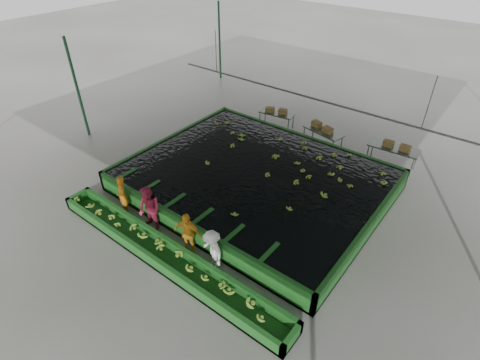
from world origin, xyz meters
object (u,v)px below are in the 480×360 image
Objects in this scene: box_stack_right at (396,148)px; box_stack_mid at (322,129)px; packing_table_mid at (322,139)px; box_stack_left at (276,113)px; flotation_tank at (255,180)px; worker_c at (187,233)px; worker_d at (212,250)px; packing_table_right at (391,157)px; worker_b at (150,209)px; packing_table_left at (276,120)px; worker_a at (122,195)px; sorting_trough at (164,255)px.

box_stack_mid is at bearing -175.84° from box_stack_right.
box_stack_left is (-2.99, 0.38, 0.39)m from packing_table_mid.
worker_c is at bearing -85.32° from flotation_tank.
worker_d reaches higher than packing_table_right.
worker_b reaches higher than box_stack_right.
packing_table_left is 1.58× the size of box_stack_right.
box_stack_left is at bearing 179.81° from packing_table_right.
worker_d is at bearing -67.92° from box_stack_left.
worker_a is at bearing 179.62° from worker_b.
flotation_tank is 5.79m from packing_table_left.
box_stack_left is at bearing 173.71° from box_stack_mid.
box_stack_right is at bearing -0.77° from packing_table_left.
packing_table_right reaches higher than sorting_trough.
worker_d is at bearing -83.74° from box_stack_mid.
flotation_tank is at bearing 127.17° from worker_d.
worker_d reaches higher than sorting_trough.
packing_table_right is at bearing 60.24° from worker_b.
worker_b reaches higher than flotation_tank.
sorting_trough is 5.02× the size of packing_table_mid.
worker_b reaches higher than box_stack_left.
sorting_trough is 8.71× the size of box_stack_left.
worker_a is 1.57m from worker_b.
packing_table_left is (-2.40, 10.37, 0.17)m from sorting_trough.
worker_a is 1.39× the size of box_stack_left.
worker_c is 1.44× the size of box_stack_left.
packing_table_right reaches higher than packing_table_mid.
worker_c reaches higher than box_stack_mid.
flotation_tank is 6.63× the size of worker_d.
worker_c reaches higher than flotation_tank.
box_stack_mid is (1.94, 9.23, -0.01)m from worker_b.
worker_a is at bearing -161.49° from worker_d.
worker_a is 0.73× the size of packing_table_right.
packing_table_left is 6.39m from box_stack_right.
packing_table_left is 0.43m from box_stack_left.
packing_table_right is at bearing 53.05° from worker_c.
box_stack_mid is (3.51, 9.23, 0.11)m from worker_a.
worker_b is at bearing 21.15° from worker_a.
packing_table_left is at bearing 173.15° from box_stack_mid.
worker_c reaches higher than worker_d.
worker_a is at bearing -126.04° from packing_table_right.
flotation_tank is at bearing 90.00° from sorting_trough.
box_stack_right reaches higher than box_stack_mid.
packing_table_mid is at bearing -7.26° from box_stack_left.
worker_a reaches higher than box_stack_right.
worker_b reaches higher than worker_c.
worker_c is 10.15m from box_stack_right.
box_stack_mid is at bearing -6.85° from packing_table_left.
sorting_trough is at bearing -132.63° from worker_d.
box_stack_right is (3.52, 0.26, 0.09)m from box_stack_mid.
flotation_tank is 5.02× the size of packing_table_mid.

